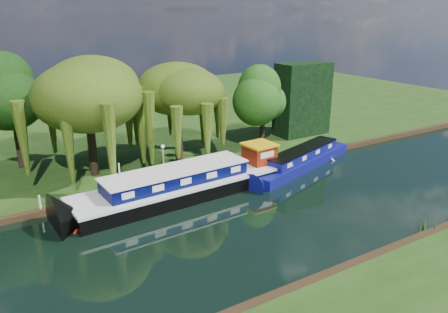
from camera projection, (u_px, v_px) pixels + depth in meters
ground at (221, 227)px, 29.42m from camera, size 120.00×120.00×0.00m
far_bank at (87, 120)px, 56.89m from camera, size 120.00×52.00×0.45m
dutch_barge at (190, 183)px, 34.41m from camera, size 18.70×5.21×3.90m
narrowboat at (302, 160)px, 40.45m from camera, size 13.72×6.42×2.00m
red_dinghy at (81, 223)px, 29.99m from camera, size 4.08×3.40×0.73m
white_cruiser at (327, 159)px, 42.74m from camera, size 2.16×1.90×1.07m
willow_left at (87, 95)px, 35.47m from camera, size 7.89×7.89×9.45m
willow_right at (177, 98)px, 39.16m from camera, size 6.67×6.67×8.12m
tree_far_mid at (12, 94)px, 37.26m from camera, size 5.87×5.87×9.60m
tree_far_right at (263, 98)px, 44.17m from camera, size 4.38×4.38×7.18m
conifer_hedge at (302, 99)px, 48.69m from camera, size 6.00×3.00×8.00m
lamppost at (163, 151)px, 37.40m from camera, size 0.36×0.36×2.56m
mooring_posts at (163, 177)px, 35.67m from camera, size 19.16×0.16×1.00m
reeds_near at (382, 242)px, 26.49m from camera, size 33.70×1.50×1.10m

